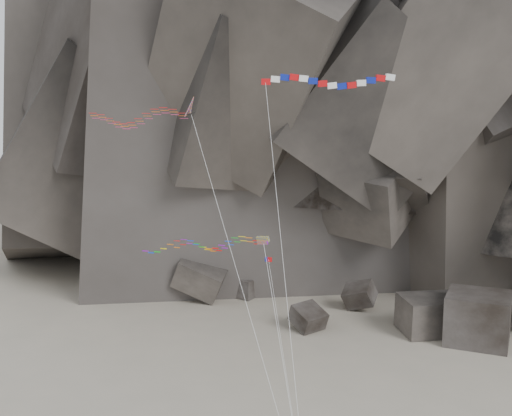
% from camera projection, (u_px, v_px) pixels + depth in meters
% --- Properties ---
extents(headland, '(110.00, 70.00, 84.00)m').
position_uv_depth(headland, '(344.00, 27.00, 114.67)').
color(headland, '#4F4741').
rests_on(headland, ground).
extents(boulder_field, '(62.28, 16.92, 8.02)m').
position_uv_depth(boulder_field, '(401.00, 309.00, 82.56)').
color(boulder_field, '#47423F').
rests_on(boulder_field, ground).
extents(delta_kite, '(22.32, 14.18, 27.38)m').
position_uv_depth(delta_kite, '(134.00, 117.00, 54.67)').
color(delta_kite, red).
rests_on(delta_kite, ground).
extents(banner_kite, '(10.64, 16.56, 29.09)m').
position_uv_depth(banner_kite, '(327.00, 83.00, 51.70)').
color(banner_kite, red).
rests_on(banner_kite, ground).
extents(parafoil_kite, '(18.01, 14.98, 15.60)m').
position_uv_depth(parafoil_kite, '(198.00, 245.00, 56.36)').
color(parafoil_kite, '#DCBD0C').
rests_on(parafoil_kite, ground).
extents(pennant_kite, '(6.11, 14.16, 13.78)m').
position_uv_depth(pennant_kite, '(274.00, 295.00, 52.39)').
color(pennant_kite, red).
rests_on(pennant_kite, ground).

